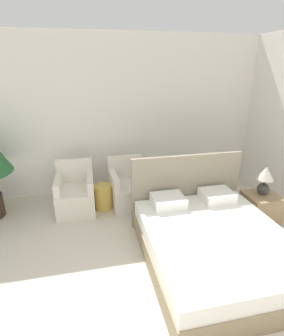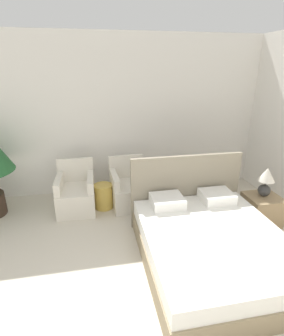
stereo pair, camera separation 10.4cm
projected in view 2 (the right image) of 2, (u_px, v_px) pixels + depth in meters
wall_back at (115, 117)px, 4.88m from camera, size 10.00×0.06×2.90m
bed at (210, 243)px, 3.28m from camera, size 1.71×2.03×1.11m
armchair_near_window_left at (76, 195)px, 4.49m from camera, size 0.63×0.72×0.83m
armchair_near_window_right at (129, 191)px, 4.65m from camera, size 0.66×0.74×0.83m
nightstand at (261, 210)px, 4.11m from camera, size 0.50×0.48×0.46m
table_lamp at (266, 180)px, 3.95m from camera, size 0.25×0.25×0.46m
side_table at (104, 196)px, 4.57m from camera, size 0.33×0.33×0.43m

